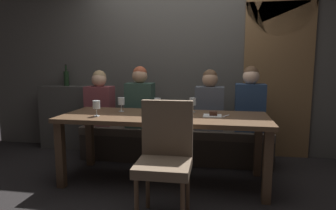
{
  "coord_description": "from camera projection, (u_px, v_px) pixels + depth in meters",
  "views": [
    {
      "loc": [
        0.58,
        -3.05,
        1.29
      ],
      "look_at": [
        0.03,
        0.08,
        0.84
      ],
      "focal_mm": 31.38,
      "sensor_mm": 36.0,
      "label": 1
    }
  ],
  "objects": [
    {
      "name": "wine_glass_center_front",
      "position": [
        193.0,
        102.0,
        3.34
      ],
      "size": [
        0.08,
        0.08,
        0.16
      ],
      "color": "silver",
      "rests_on": "dining_table"
    },
    {
      "name": "dining_table",
      "position": [
        164.0,
        123.0,
        3.16
      ],
      "size": [
        2.2,
        0.84,
        0.74
      ],
      "color": "#493422",
      "rests_on": "ground"
    },
    {
      "name": "wine_glass_end_left",
      "position": [
        121.0,
        101.0,
        3.38
      ],
      "size": [
        0.08,
        0.08,
        0.16
      ],
      "color": "silver",
      "rests_on": "dining_table"
    },
    {
      "name": "chair_near_side",
      "position": [
        165.0,
        152.0,
        2.45
      ],
      "size": [
        0.45,
        0.45,
        0.98
      ],
      "color": "brown",
      "rests_on": "ground"
    },
    {
      "name": "wine_glass_end_right",
      "position": [
        96.0,
        105.0,
        3.08
      ],
      "size": [
        0.08,
        0.08,
        0.16
      ],
      "color": "silver",
      "rests_on": "dining_table"
    },
    {
      "name": "back_wall_tiled",
      "position": [
        180.0,
        49.0,
        4.23
      ],
      "size": [
        6.0,
        0.12,
        3.0
      ],
      "primitive_type": "cube",
      "color": "#4C4944",
      "rests_on": "ground"
    },
    {
      "name": "back_counter",
      "position": [
        77.0,
        117.0,
        4.47
      ],
      "size": [
        1.1,
        0.28,
        0.95
      ],
      "primitive_type": "cube",
      "color": "#413E3A",
      "rests_on": "ground"
    },
    {
      "name": "dessert_plate",
      "position": [
        213.0,
        115.0,
        3.08
      ],
      "size": [
        0.19,
        0.19,
        0.05
      ],
      "color": "white",
      "rests_on": "dining_table"
    },
    {
      "name": "diner_redhead",
      "position": [
        100.0,
        99.0,
        4.01
      ],
      "size": [
        0.36,
        0.24,
        0.75
      ],
      "color": "brown",
      "rests_on": "banquette_bench"
    },
    {
      "name": "arched_door",
      "position": [
        278.0,
        58.0,
        3.95
      ],
      "size": [
        0.9,
        0.05,
        2.55
      ],
      "color": "brown",
      "rests_on": "ground"
    },
    {
      "name": "wine_glass_near_right",
      "position": [
        157.0,
        103.0,
        3.31
      ],
      "size": [
        0.08,
        0.08,
        0.16
      ],
      "color": "silver",
      "rests_on": "dining_table"
    },
    {
      "name": "diner_bearded",
      "position": [
        140.0,
        99.0,
        3.87
      ],
      "size": [
        0.36,
        0.24,
        0.8
      ],
      "color": "#2D473D",
      "rests_on": "banquette_bench"
    },
    {
      "name": "wine_bottle_dark_red",
      "position": [
        66.0,
        78.0,
        4.44
      ],
      "size": [
        0.08,
        0.08,
        0.33
      ],
      "color": "black",
      "rests_on": "back_counter"
    },
    {
      "name": "fork_on_table",
      "position": [
        226.0,
        116.0,
        3.09
      ],
      "size": [
        0.08,
        0.16,
        0.01
      ],
      "primitive_type": "cube",
      "rotation": [
        0.0,
        0.0,
        -0.38
      ],
      "color": "silver",
      "rests_on": "dining_table"
    },
    {
      "name": "diner_far_end",
      "position": [
        209.0,
        101.0,
        3.75
      ],
      "size": [
        0.36,
        0.24,
        0.77
      ],
      "color": "#4C515B",
      "rests_on": "banquette_bench"
    },
    {
      "name": "banquette_bench",
      "position": [
        174.0,
        144.0,
        3.91
      ],
      "size": [
        2.5,
        0.44,
        0.45
      ],
      "color": "#312A23",
      "rests_on": "ground"
    },
    {
      "name": "ground",
      "position": [
        164.0,
        181.0,
        3.26
      ],
      "size": [
        9.0,
        9.0,
        0.0
      ],
      "primitive_type": "plane",
      "color": "black"
    },
    {
      "name": "diner_near_end",
      "position": [
        250.0,
        100.0,
        3.65
      ],
      "size": [
        0.36,
        0.24,
        0.81
      ],
      "color": "navy",
      "rests_on": "banquette_bench"
    }
  ]
}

